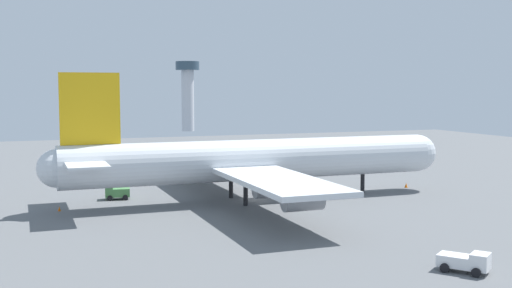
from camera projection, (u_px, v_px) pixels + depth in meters
name	position (u px, v px, depth m)	size (l,w,h in m)	color
ground_plane	(256.00, 200.00, 100.91)	(267.06, 267.06, 0.00)	slate
cargo_airplane	(254.00, 161.00, 100.24)	(66.77, 59.91, 20.18)	silver
catering_truck	(465.00, 261.00, 61.49)	(4.64, 5.16, 2.08)	white
maintenance_van	(117.00, 192.00, 101.84)	(4.16, 3.16, 2.18)	#4C8C4C
safety_cone_nose	(406.00, 185.00, 113.90)	(0.58, 0.58, 0.83)	orange
safety_cone_tail	(59.00, 209.00, 92.18)	(0.46, 0.46, 0.66)	orange
control_tower	(188.00, 89.00, 261.03)	(9.79, 9.79, 28.85)	silver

